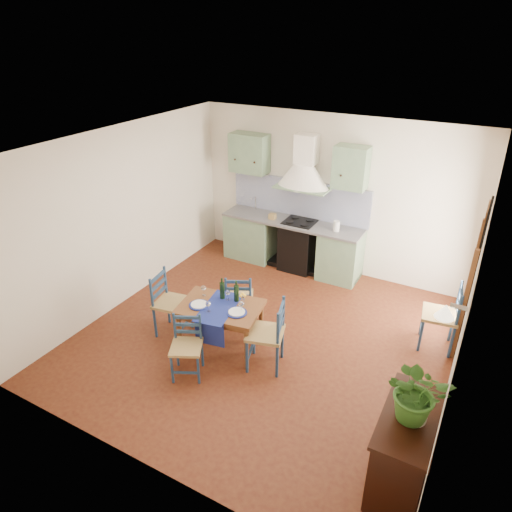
# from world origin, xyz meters

# --- Properties ---
(floor) EXTENTS (5.00, 5.00, 0.00)m
(floor) POSITION_xyz_m (0.00, 0.00, 0.00)
(floor) COLOR #41160E
(floor) RESTS_ON ground
(back_wall) EXTENTS (5.00, 0.96, 2.80)m
(back_wall) POSITION_xyz_m (-0.47, 2.29, 1.05)
(back_wall) COLOR silver
(back_wall) RESTS_ON ground
(right_wall) EXTENTS (0.26, 5.00, 2.80)m
(right_wall) POSITION_xyz_m (2.50, 0.28, 1.34)
(right_wall) COLOR silver
(right_wall) RESTS_ON ground
(left_wall) EXTENTS (0.04, 5.00, 2.80)m
(left_wall) POSITION_xyz_m (-2.50, 0.00, 1.40)
(left_wall) COLOR silver
(left_wall) RESTS_ON ground
(ceiling) EXTENTS (5.00, 5.00, 0.01)m
(ceiling) POSITION_xyz_m (0.00, 0.00, 2.80)
(ceiling) COLOR white
(ceiling) RESTS_ON back_wall
(dining_table) EXTENTS (1.20, 0.93, 1.01)m
(dining_table) POSITION_xyz_m (-0.42, -0.49, 0.62)
(dining_table) COLOR brown
(dining_table) RESTS_ON ground
(chair_near) EXTENTS (0.52, 0.52, 0.83)m
(chair_near) POSITION_xyz_m (-0.53, -1.14, 0.43)
(chair_near) COLOR navy
(chair_near) RESTS_ON ground
(chair_far) EXTENTS (0.55, 0.55, 0.88)m
(chair_far) POSITION_xyz_m (-0.50, 0.13, 0.45)
(chair_far) COLOR navy
(chair_far) RESTS_ON ground
(chair_left) EXTENTS (0.52, 0.52, 0.97)m
(chair_left) POSITION_xyz_m (-1.27, -0.53, 0.50)
(chair_left) COLOR navy
(chair_left) RESTS_ON ground
(chair_right) EXTENTS (0.57, 0.57, 0.99)m
(chair_right) POSITION_xyz_m (0.31, -0.52, 0.51)
(chair_right) COLOR navy
(chair_right) RESTS_ON ground
(chair_spare) EXTENTS (0.52, 0.52, 1.00)m
(chair_spare) POSITION_xyz_m (2.24, 0.99, 0.52)
(chair_spare) COLOR navy
(chair_spare) RESTS_ON ground
(sideboard) EXTENTS (0.50, 1.05, 0.94)m
(sideboard) POSITION_xyz_m (2.26, -1.48, 0.51)
(sideboard) COLOR black
(sideboard) RESTS_ON ground
(potted_plant) EXTENTS (0.65, 0.59, 0.61)m
(potted_plant) POSITION_xyz_m (2.28, -1.49, 1.24)
(potted_plant) COLOR #316520
(potted_plant) RESTS_ON sideboard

